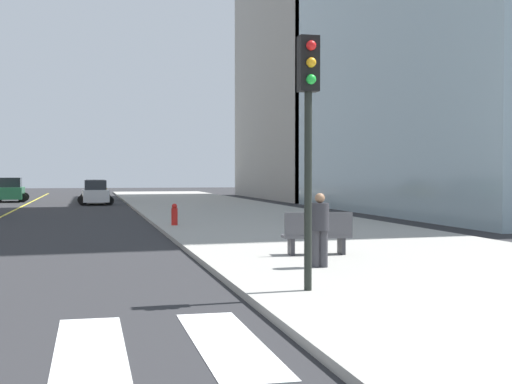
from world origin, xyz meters
name	(u,v)px	position (x,y,z in m)	size (l,w,h in m)	color
sidewalk_kerb_east	(303,233)	(12.20, 20.00, 0.07)	(10.00, 120.00, 0.15)	#9E9B93
lane_divider_paint	(12,211)	(0.00, 40.00, 0.01)	(0.16, 80.00, 0.01)	yellow
parking_garage_concrete	(356,57)	(28.62, 57.73, 13.08)	(18.00, 24.00, 26.16)	#9E9B93
car_white_nearest	(95,193)	(4.93, 48.30, 0.84)	(2.59, 4.06, 1.79)	silver
car_yellow_second	(95,191)	(5.01, 56.49, 0.82)	(2.48, 3.94, 1.75)	gold
car_green_third	(11,191)	(-1.62, 54.98, 0.91)	(2.77, 4.39, 1.94)	#236B42
traffic_light_near_corner	(308,112)	(8.37, 7.00, 3.39)	(0.36, 0.41, 4.60)	black
park_bench	(317,234)	(10.29, 12.44, 0.69)	(1.84, 0.69, 1.12)	#47474C
pedestrian_waiting_east	(320,226)	(9.58, 10.04, 1.08)	(0.42, 0.42, 1.68)	#38383D
fire_hydrant	(174,215)	(7.91, 24.08, 0.58)	(0.26, 0.26, 0.89)	red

